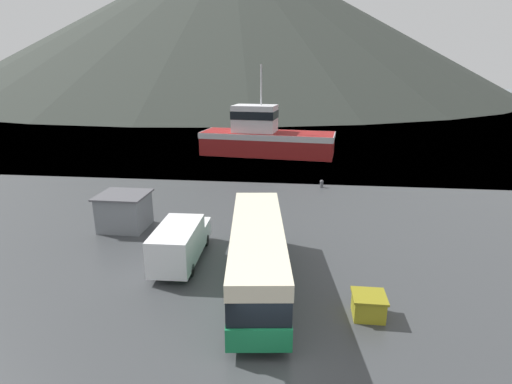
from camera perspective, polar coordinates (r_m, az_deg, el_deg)
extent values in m
plane|color=#383A3D|center=(16.22, 2.20, -22.91)|extent=(400.00, 400.00, 0.00)
plane|color=slate|center=(157.35, 6.42, 13.06)|extent=(240.00, 240.00, 0.00)
cone|color=#2D332D|center=(193.70, -3.35, 23.27)|extent=(232.89, 232.89, 63.61)
cube|color=#146B3D|center=(20.18, 0.20, -11.00)|extent=(3.79, 11.28, 0.97)
cube|color=black|center=(19.71, 0.21, -8.32)|extent=(3.72, 11.05, 1.11)
cube|color=beige|center=(19.34, 0.21, -5.90)|extent=(3.79, 11.28, 0.69)
cube|color=black|center=(24.91, 0.09, -3.27)|extent=(2.17, 0.32, 1.50)
cylinder|color=black|center=(23.88, -2.52, -7.67)|extent=(0.41, 0.93, 0.90)
cylinder|color=black|center=(23.90, 2.75, -7.66)|extent=(0.41, 0.93, 0.90)
cylinder|color=black|center=(17.16, -3.51, -18.50)|extent=(0.41, 0.93, 0.90)
cylinder|color=black|center=(17.18, 4.16, -18.46)|extent=(0.41, 0.93, 0.90)
cube|color=silver|center=(22.31, -11.17, -7.35)|extent=(2.25, 4.46, 1.97)
cube|color=silver|center=(25.26, -9.20, -5.38)|extent=(2.17, 1.95, 1.09)
cube|color=black|center=(24.10, -9.81, -4.24)|extent=(1.80, 0.11, 0.69)
cylinder|color=black|center=(25.49, -11.36, -6.61)|extent=(0.24, 0.71, 0.70)
cylinder|color=black|center=(25.04, -7.15, -6.84)|extent=(0.24, 0.71, 0.70)
cylinder|color=black|center=(22.15, -14.13, -10.58)|extent=(0.24, 0.71, 0.70)
cylinder|color=black|center=(21.63, -9.28, -10.96)|extent=(0.24, 0.71, 0.70)
cube|color=maroon|center=(51.48, 1.66, 6.95)|extent=(17.14, 7.13, 2.92)
cube|color=silver|center=(51.30, 1.67, 8.15)|extent=(17.31, 7.20, 0.73)
cube|color=silver|center=(51.39, -0.16, 10.46)|extent=(5.71, 4.26, 3.33)
cube|color=black|center=(51.33, -0.16, 11.01)|extent=(5.83, 4.37, 1.00)
cylinder|color=#B2B2B7|center=(50.91, 0.74, 15.04)|extent=(0.20, 0.20, 4.90)
cube|color=olive|center=(18.87, 15.75, -15.49)|extent=(1.33, 1.29, 0.94)
cube|color=olive|center=(18.60, 15.89, -14.12)|extent=(1.46, 1.41, 0.10)
cube|color=slate|center=(28.69, -18.26, -2.72)|extent=(2.96, 2.75, 2.32)
cube|color=#4C4C51|center=(28.32, -18.49, -0.40)|extent=(3.26, 3.03, 0.12)
cylinder|color=#4C4C51|center=(37.50, 9.35, 0.99)|extent=(0.31, 0.31, 0.46)
sphere|color=#4C4C51|center=(37.41, 9.37, 1.46)|extent=(0.35, 0.35, 0.35)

